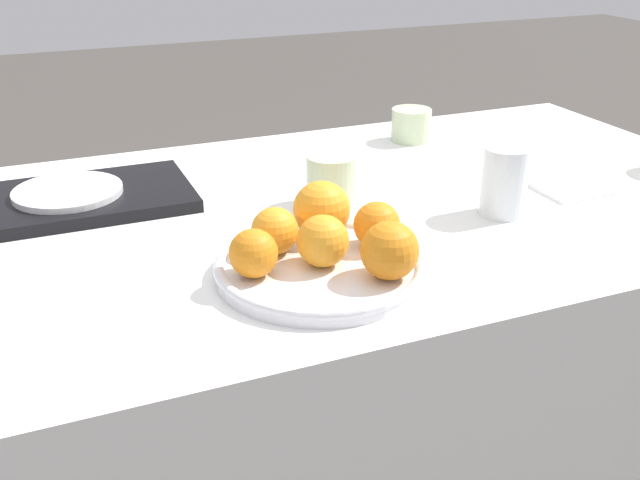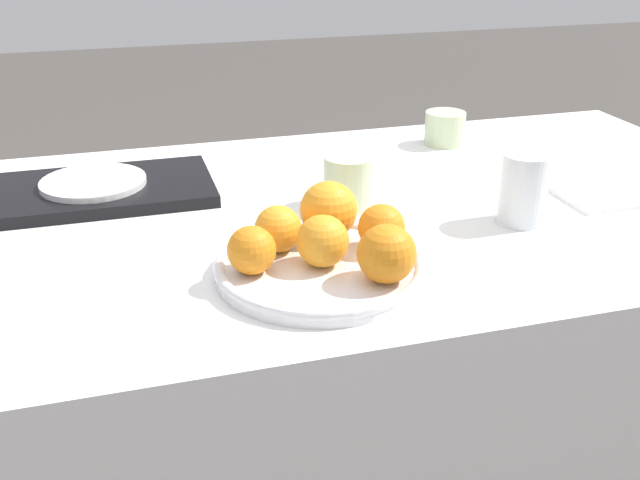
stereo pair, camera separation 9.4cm
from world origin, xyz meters
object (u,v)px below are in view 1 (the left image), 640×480
at_px(orange_5, 377,225).
at_px(orange_3, 390,250).
at_px(orange_1, 322,210).
at_px(cup_0, 332,180).
at_px(fruit_platter, 320,267).
at_px(orange_0, 323,241).
at_px(side_plate, 68,191).
at_px(orange_2, 275,231).
at_px(water_glass, 504,181).
at_px(napkin, 567,187).
at_px(serving_tray, 69,200).
at_px(orange_4, 253,253).
at_px(cup_2, 411,125).

bearing_deg(orange_5, orange_3, -106.75).
xyz_separation_m(orange_1, cup_0, (0.08, 0.14, -0.01)).
bearing_deg(orange_5, cup_0, 84.13).
distance_m(fruit_platter, orange_0, 0.04).
bearing_deg(side_plate, orange_1, -43.11).
distance_m(orange_2, water_glass, 0.38).
relative_size(orange_1, napkin, 0.70).
bearing_deg(orange_0, serving_tray, 126.56).
bearing_deg(water_glass, orange_1, -179.43).
distance_m(orange_4, cup_0, 0.30).
bearing_deg(orange_2, orange_1, 18.01).
bearing_deg(fruit_platter, orange_2, 126.62).
distance_m(side_plate, napkin, 0.81).
bearing_deg(water_glass, cup_2, 81.68).
bearing_deg(orange_4, orange_3, -23.88).
relative_size(orange_1, water_glass, 0.75).
xyz_separation_m(orange_1, side_plate, (-0.31, 0.29, -0.03)).
bearing_deg(orange_0, water_glass, 14.45).
height_order(orange_0, serving_tray, orange_0).
bearing_deg(cup_2, side_plate, -171.11).
bearing_deg(side_plate, orange_0, -53.44).
bearing_deg(orange_1, orange_5, -47.25).
relative_size(orange_5, napkin, 0.55).
xyz_separation_m(water_glass, side_plate, (-0.61, 0.29, -0.03)).
xyz_separation_m(orange_0, napkin, (0.50, 0.13, -0.05)).
distance_m(water_glass, napkin, 0.18).
distance_m(orange_3, water_glass, 0.31).
height_order(orange_4, napkin, orange_4).
distance_m(orange_1, side_plate, 0.43).
bearing_deg(orange_4, serving_tray, 116.81).
relative_size(fruit_platter, orange_0, 4.06).
relative_size(fruit_platter, water_glass, 2.57).
height_order(water_glass, cup_0, water_glass).
bearing_deg(orange_1, orange_2, -161.99).
bearing_deg(cup_2, orange_5, -123.72).
distance_m(orange_1, orange_4, 0.15).
xyz_separation_m(fruit_platter, orange_3, (0.06, -0.07, 0.04)).
distance_m(orange_1, cup_2, 0.53).
height_order(orange_2, side_plate, orange_2).
bearing_deg(orange_2, serving_tray, 126.46).
bearing_deg(cup_2, fruit_platter, -129.66).
distance_m(side_plate, cup_0, 0.41).
bearing_deg(napkin, cup_2, 107.06).
height_order(orange_4, side_plate, orange_4).
distance_m(orange_3, orange_4, 0.17).
xyz_separation_m(fruit_platter, water_glass, (0.34, 0.08, 0.04)).
relative_size(orange_5, water_glass, 0.59).
xyz_separation_m(orange_5, cup_0, (0.02, 0.20, -0.01)).
height_order(orange_4, cup_2, orange_4).
bearing_deg(orange_0, side_plate, 126.56).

